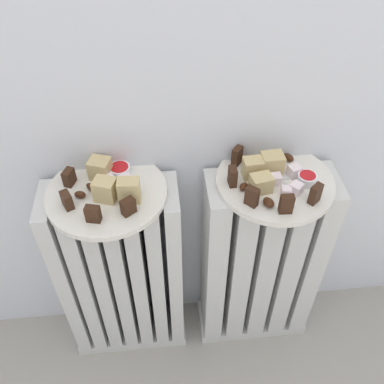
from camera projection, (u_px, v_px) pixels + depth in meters
radiator_left at (123, 276)px, 1.09m from camera, size 0.31×0.13×0.57m
radiator_right at (260, 264)px, 1.12m from camera, size 0.31×0.13×0.57m
plate_left at (107, 193)px, 0.88m from camera, size 0.25×0.25×0.01m
plate_right at (275, 181)px, 0.91m from camera, size 0.25×0.25×0.01m
dark_cake_slice_left_0 at (69, 177)px, 0.88m from camera, size 0.03×0.03×0.04m
dark_cake_slice_left_1 at (67, 200)px, 0.84m from camera, size 0.03×0.03×0.04m
dark_cake_slice_left_2 at (93, 214)px, 0.81m from camera, size 0.03×0.02×0.04m
dark_cake_slice_left_3 at (128, 207)px, 0.82m from camera, size 0.03×0.03×0.04m
marble_cake_slice_left_0 at (105, 190)px, 0.85m from camera, size 0.05×0.05×0.05m
marble_cake_slice_left_1 at (100, 169)px, 0.90m from camera, size 0.05×0.05×0.04m
marble_cake_slice_left_2 at (129, 190)px, 0.84m from camera, size 0.05×0.03×0.05m
turkish_delight_left_0 at (125, 182)px, 0.88m from camera, size 0.03×0.03×0.02m
turkish_delight_left_1 at (109, 181)px, 0.88m from camera, size 0.03×0.03×0.02m
medjool_date_left_0 at (80, 195)px, 0.86m from camera, size 0.03×0.02×0.01m
medjool_date_left_1 at (92, 187)px, 0.88m from camera, size 0.03×0.03×0.02m
jam_bowl_left at (120, 170)px, 0.91m from camera, size 0.05×0.05×0.02m
dark_cake_slice_right_0 at (237, 156)px, 0.93m from camera, size 0.03×0.03×0.04m
dark_cake_slice_right_1 at (233, 176)px, 0.88m from camera, size 0.02×0.03×0.04m
dark_cake_slice_right_2 at (252, 197)px, 0.84m from camera, size 0.03×0.03×0.04m
dark_cake_slice_right_3 at (286, 204)px, 0.82m from camera, size 0.03×0.02×0.04m
dark_cake_slice_right_4 at (315, 194)px, 0.84m from camera, size 0.03×0.03×0.04m
marble_cake_slice_right_0 at (253, 168)px, 0.90m from camera, size 0.04×0.03×0.04m
marble_cake_slice_right_1 at (272, 164)px, 0.91m from camera, size 0.05×0.04×0.05m
marble_cake_slice_right_2 at (261, 183)px, 0.87m from camera, size 0.05×0.04×0.04m
turkish_delight_right_0 at (294, 171)px, 0.91m from camera, size 0.03×0.03×0.02m
turkish_delight_right_1 at (296, 188)px, 0.87m from camera, size 0.03×0.03×0.02m
turkish_delight_right_2 at (286, 192)px, 0.87m from camera, size 0.02×0.02×0.02m
turkish_delight_right_3 at (275, 179)px, 0.89m from camera, size 0.02×0.02×0.02m
medjool_date_right_0 at (269, 202)px, 0.85m from camera, size 0.03×0.03×0.02m
medjool_date_right_1 at (249, 160)px, 0.94m from camera, size 0.03×0.03×0.02m
medjool_date_right_2 at (244, 187)px, 0.88m from camera, size 0.03×0.03×0.02m
medjool_date_right_3 at (288, 157)px, 0.95m from camera, size 0.03×0.03×0.02m
jam_bowl_right at (307, 178)px, 0.89m from camera, size 0.04×0.04×0.02m
fork at (287, 187)px, 0.89m from camera, size 0.02×0.11×0.00m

